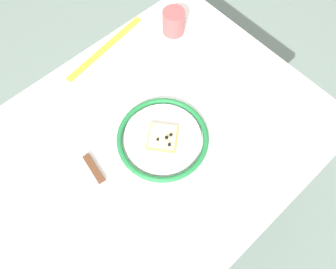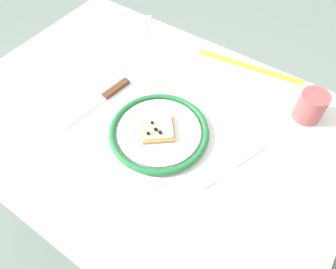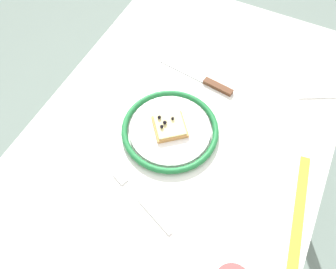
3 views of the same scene
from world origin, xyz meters
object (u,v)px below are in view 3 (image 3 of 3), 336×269
at_px(dining_table, 186,138).
at_px(plate, 170,130).
at_px(fork, 141,201).
at_px(napkin, 319,81).
at_px(pizza_slice_near, 170,126).
at_px(knife, 208,82).
at_px(measuring_tape, 298,218).

relative_size(dining_table, plate, 4.10).
xyz_separation_m(fork, napkin, (0.55, -0.29, -0.00)).
bearing_deg(pizza_slice_near, knife, -8.31).
bearing_deg(plate, knife, -7.58).
xyz_separation_m(pizza_slice_near, measuring_tape, (-0.08, -0.37, -0.02)).
bearing_deg(measuring_tape, plate, 69.27).
height_order(dining_table, fork, fork).
distance_m(fork, measuring_tape, 0.36).
bearing_deg(knife, measuring_tape, -129.37).
relative_size(pizza_slice_near, fork, 0.59).
distance_m(dining_table, plate, 0.13).
bearing_deg(measuring_tape, napkin, -1.70).
height_order(knife, measuring_tape, knife).
bearing_deg(measuring_tape, dining_table, 59.52).
relative_size(dining_table, napkin, 7.01).
bearing_deg(knife, dining_table, 179.56).
relative_size(plate, measuring_tape, 0.78).
bearing_deg(measuring_tape, knife, 42.27).
bearing_deg(plate, measuring_tape, -102.36).
relative_size(plate, knife, 1.06).
bearing_deg(fork, knife, -0.39).
height_order(dining_table, measuring_tape, measuring_tape).
bearing_deg(plate, napkin, -42.44).
height_order(dining_table, napkin, napkin).
relative_size(dining_table, knife, 4.36).
bearing_deg(napkin, knife, 116.96).
height_order(fork, measuring_tape, fork).
distance_m(knife, measuring_tape, 0.44).
bearing_deg(plate, dining_table, -23.51).
bearing_deg(dining_table, measuring_tape, -112.11).
relative_size(fork, napkin, 1.29).
relative_size(plate, napkin, 1.71).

